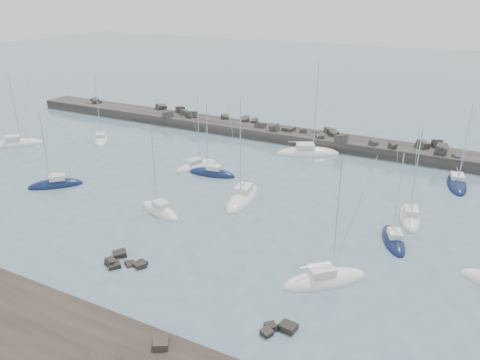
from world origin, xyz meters
name	(u,v)px	position (x,y,z in m)	size (l,w,h in m)	color
ground	(206,234)	(0.00, 0.00, 0.00)	(400.00, 400.00, 0.00)	slate
rock_shelf	(55,357)	(-0.14, -22.02, 0.02)	(140.00, 12.00, 1.90)	black
rock_cluster_near	(125,262)	(-4.31, -9.04, 0.00)	(4.99, 3.76, 1.52)	black
rock_cluster_far	(281,330)	(14.06, -11.09, -0.01)	(2.88, 2.75, 1.24)	black
breakwater	(278,137)	(-7.27, 38.02, 0.28)	(115.00, 7.30, 4.98)	#2B2927
sailboat_0	(17,144)	(-47.39, 12.37, 0.15)	(7.82, 8.31, 13.91)	white
sailboat_1	(101,140)	(-35.91, 21.60, 0.13)	(6.99, 7.79, 12.63)	white
sailboat_2	(56,185)	(-26.41, 2.10, 0.15)	(7.03, 6.87, 12.11)	#101B43
sailboat_3	(197,167)	(-12.57, 17.84, 0.13)	(5.09, 8.02, 12.19)	white
sailboat_4	(308,153)	(0.92, 31.99, 0.15)	(11.03, 7.78, 16.76)	white
sailboat_5	(160,211)	(-8.12, 2.16, 0.14)	(7.39, 4.28, 11.37)	white
sailboat_6	(242,199)	(-0.55, 10.36, 0.15)	(4.08, 9.80, 15.08)	white
sailboat_7	(325,280)	(15.16, -2.77, 0.14)	(8.16, 7.93, 13.78)	white
sailboat_8	(456,184)	(24.56, 28.93, 0.13)	(4.01, 8.61, 13.08)	#101B43
sailboat_10	(410,218)	(20.30, 14.74, 0.15)	(4.06, 8.07, 12.39)	white
sailboat_13	(212,174)	(-8.78, 16.27, 0.14)	(7.68, 3.25, 11.91)	#101B43
sailboat_14	(393,241)	(19.57, 8.13, 0.14)	(4.67, 7.27, 11.21)	#101B43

